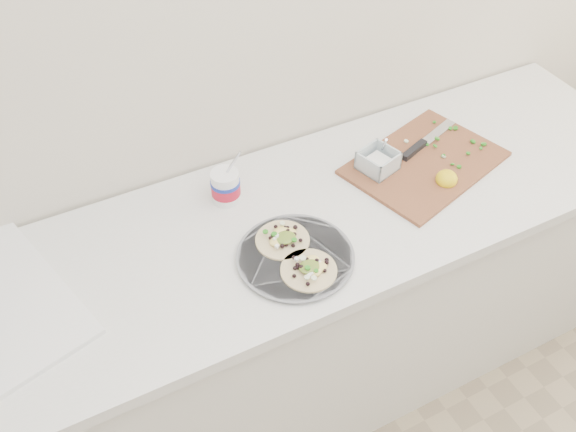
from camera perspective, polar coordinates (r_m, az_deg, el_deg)
name	(u,v)px	position (r m, az deg, el deg)	size (l,w,h in m)	color
counter	(285,315)	(2.15, -0.29, -8.76)	(2.44, 0.66, 0.90)	silver
taco_plate	(295,255)	(1.70, 0.65, -3.46)	(0.32, 0.32, 0.04)	slate
tub	(226,183)	(1.84, -5.49, 2.93)	(0.09, 0.09, 0.19)	white
cutboard	(421,159)	(2.02, 11.71, 4.95)	(0.54, 0.44, 0.07)	brown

